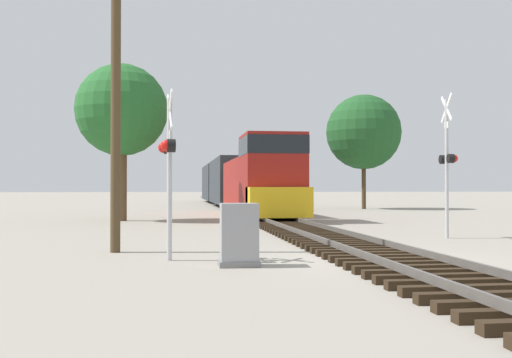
# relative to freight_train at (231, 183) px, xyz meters

# --- Properties ---
(ground_plane) EXTENTS (400.00, 400.00, 0.00)m
(ground_plane) POSITION_rel_freight_train_xyz_m (0.00, -36.64, -2.03)
(ground_plane) COLOR gray
(rail_track_bed) EXTENTS (2.60, 160.00, 0.31)m
(rail_track_bed) POSITION_rel_freight_train_xyz_m (0.00, -36.64, -1.89)
(rail_track_bed) COLOR black
(rail_track_bed) RESTS_ON ground
(freight_train) EXTENTS (2.91, 47.50, 4.23)m
(freight_train) POSITION_rel_freight_train_xyz_m (0.00, 0.00, 0.00)
(freight_train) COLOR maroon
(freight_train) RESTS_ON ground
(crossing_signal_near) EXTENTS (0.41, 1.01, 3.87)m
(crossing_signal_near) POSITION_rel_freight_train_xyz_m (-4.84, -36.09, 0.33)
(crossing_signal_near) COLOR #B7B7BC
(crossing_signal_near) RESTS_ON ground
(crossing_signal_far) EXTENTS (0.38, 1.01, 4.73)m
(crossing_signal_far) POSITION_rel_freight_train_xyz_m (4.18, -31.30, 0.54)
(crossing_signal_far) COLOR #B7B7BC
(crossing_signal_far) RESTS_ON ground
(relay_cabinet) EXTENTS (0.86, 0.64, 1.33)m
(relay_cabinet) POSITION_rel_freight_train_xyz_m (-3.34, -37.27, -1.37)
(relay_cabinet) COLOR slate
(relay_cabinet) RESTS_ON ground
(utility_pole) EXTENTS (1.80, 0.25, 8.48)m
(utility_pole) POSITION_rel_freight_train_xyz_m (-6.21, -34.16, 2.38)
(utility_pole) COLOR #4C3A23
(utility_pole) RESTS_ON ground
(tree_far_right) EXTENTS (4.60, 4.60, 7.84)m
(tree_far_right) POSITION_rel_freight_train_xyz_m (-7.33, -19.43, 3.47)
(tree_far_right) COLOR brown
(tree_far_right) RESTS_ON ground
(tree_mid_background) EXTENTS (5.78, 5.78, 8.83)m
(tree_mid_background) POSITION_rel_freight_train_xyz_m (9.79, -5.29, 3.91)
(tree_mid_background) COLOR #473521
(tree_mid_background) RESTS_ON ground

